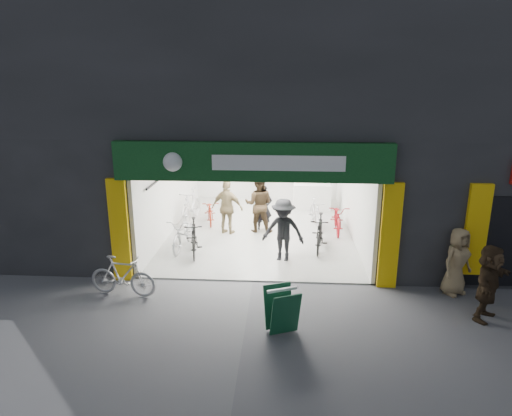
# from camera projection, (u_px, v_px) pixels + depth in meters

# --- Properties ---
(ground) EXTENTS (60.00, 60.00, 0.00)m
(ground) POSITION_uv_depth(u_px,v_px,m) (253.00, 282.00, 11.35)
(ground) COLOR #56565B
(ground) RESTS_ON ground
(building) EXTENTS (17.00, 10.27, 8.00)m
(building) POSITION_uv_depth(u_px,v_px,m) (291.00, 96.00, 14.87)
(building) COLOR #232326
(building) RESTS_ON ground
(bike_left_front) EXTENTS (0.81, 1.92, 0.98)m
(bike_left_front) POSITION_uv_depth(u_px,v_px,m) (184.00, 233.00, 13.41)
(bike_left_front) COLOR #B1B1B5
(bike_left_front) RESTS_ON ground
(bike_left_midfront) EXTENTS (0.77, 1.75, 1.02)m
(bike_left_midfront) POSITION_uv_depth(u_px,v_px,m) (194.00, 237.00, 12.98)
(bike_left_midfront) COLOR black
(bike_left_midfront) RESTS_ON ground
(bike_left_midback) EXTENTS (0.85, 1.66, 0.83)m
(bike_left_midback) POSITION_uv_depth(u_px,v_px,m) (210.00, 211.00, 15.79)
(bike_left_midback) COLOR #98220D
(bike_left_midback) RESTS_ON ground
(bike_left_back) EXTENTS (0.79, 1.98, 1.16)m
(bike_left_back) POSITION_uv_depth(u_px,v_px,m) (191.00, 206.00, 15.92)
(bike_left_back) COLOR silver
(bike_left_back) RESTS_ON ground
(bike_right_front) EXTENTS (0.73, 1.80, 1.05)m
(bike_right_front) POSITION_uv_depth(u_px,v_px,m) (320.00, 233.00, 13.30)
(bike_right_front) COLOR black
(bike_right_front) RESTS_ON ground
(bike_right_mid) EXTENTS (0.70, 1.85, 0.96)m
(bike_right_mid) POSITION_uv_depth(u_px,v_px,m) (338.00, 218.00, 14.87)
(bike_right_mid) COLOR maroon
(bike_right_mid) RESTS_ON ground
(bike_right_back) EXTENTS (0.70, 1.65, 0.96)m
(bike_right_back) POSITION_uv_depth(u_px,v_px,m) (315.00, 213.00, 15.35)
(bike_right_back) COLOR #B7B7BC
(bike_right_back) RESTS_ON ground
(parked_bike) EXTENTS (1.66, 0.69, 0.97)m
(parked_bike) POSITION_uv_depth(u_px,v_px,m) (123.00, 276.00, 10.54)
(parked_bike) COLOR #ACACB1
(parked_bike) RESTS_ON ground
(customer_a) EXTENTS (0.61, 0.45, 1.53)m
(customer_a) POSITION_uv_depth(u_px,v_px,m) (264.00, 208.00, 14.93)
(customer_a) COLOR black
(customer_a) RESTS_ON ground
(customer_b) EXTENTS (0.99, 0.80, 1.90)m
(customer_b) POSITION_uv_depth(u_px,v_px,m) (259.00, 204.00, 14.70)
(customer_b) COLOR #342617
(customer_b) RESTS_ON ground
(customer_c) EXTENTS (1.25, 0.87, 1.78)m
(customer_c) POSITION_uv_depth(u_px,v_px,m) (283.00, 231.00, 12.38)
(customer_c) COLOR black
(customer_c) RESTS_ON ground
(customer_d) EXTENTS (1.13, 0.73, 1.79)m
(customer_d) POSITION_uv_depth(u_px,v_px,m) (227.00, 208.00, 14.50)
(customer_d) COLOR olive
(customer_d) RESTS_ON ground
(pedestrian_near) EXTENTS (0.94, 0.85, 1.61)m
(pedestrian_near) POSITION_uv_depth(u_px,v_px,m) (457.00, 261.00, 10.54)
(pedestrian_near) COLOR #927A55
(pedestrian_near) RESTS_ON ground
(pedestrian_far) EXTENTS (1.32, 1.50, 1.65)m
(pedestrian_far) POSITION_uv_depth(u_px,v_px,m) (488.00, 283.00, 9.41)
(pedestrian_far) COLOR #342617
(pedestrian_far) RESTS_ON ground
(sandwich_board) EXTENTS (0.78, 0.78, 0.91)m
(sandwich_board) POSITION_uv_depth(u_px,v_px,m) (282.00, 309.00, 9.00)
(sandwich_board) COLOR #104327
(sandwich_board) RESTS_ON ground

